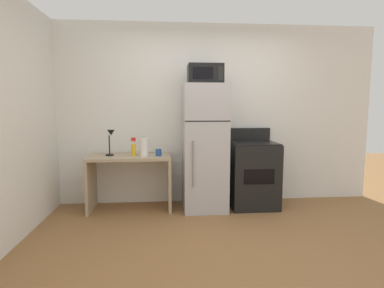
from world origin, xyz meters
TOP-DOWN VIEW (x-y plane):
  - ground_plane at (0.00, 0.00)m, footprint 12.00×12.00m
  - wall_back_white at (0.00, 1.70)m, footprint 5.00×0.10m
  - desk at (-1.10, 1.36)m, footprint 1.11×0.55m
  - desk_lamp at (-1.36, 1.37)m, footprint 0.14×0.12m
  - paper_towel_roll at (-0.90, 1.27)m, footprint 0.11×0.11m
  - spray_bottle at (-1.05, 1.32)m, footprint 0.06×0.06m
  - coffee_mug at (-0.71, 1.29)m, footprint 0.08×0.08m
  - refrigerator at (-0.08, 1.31)m, footprint 0.59×0.66m
  - microwave at (-0.08, 1.29)m, footprint 0.46×0.35m
  - oven_range at (0.61, 1.33)m, footprint 0.65×0.61m

SIDE VIEW (x-z plane):
  - ground_plane at x=0.00m, z-range 0.00..0.00m
  - oven_range at x=0.61m, z-range -0.08..1.02m
  - desk at x=-1.10m, z-range 0.14..0.89m
  - coffee_mug at x=-0.71m, z-range 0.75..0.84m
  - spray_bottle at x=-1.05m, z-range 0.72..0.97m
  - refrigerator at x=-0.08m, z-range 0.00..1.71m
  - paper_towel_roll at x=-0.90m, z-range 0.75..0.99m
  - desk_lamp at x=-1.36m, z-range 0.81..1.17m
  - wall_back_white at x=0.00m, z-range 0.00..2.60m
  - microwave at x=-0.08m, z-range 1.71..1.97m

